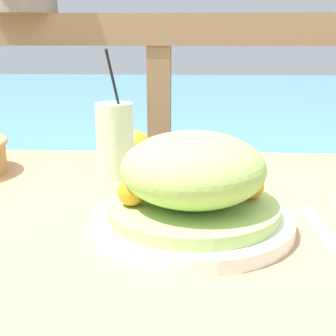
# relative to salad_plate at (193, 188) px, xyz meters

# --- Properties ---
(patio_table) EXTENTS (1.03, 0.72, 0.72)m
(patio_table) POSITION_rel_salad_plate_xyz_m (-0.10, 0.09, -0.17)
(patio_table) COLOR tan
(patio_table) RESTS_ON ground_plane
(railing_fence) EXTENTS (2.80, 0.08, 1.04)m
(railing_fence) POSITION_rel_salad_plate_xyz_m (-0.10, 0.80, 0.01)
(railing_fence) COLOR #937551
(railing_fence) RESTS_ON ground_plane
(sea_backdrop) EXTENTS (12.00, 4.00, 0.49)m
(sea_backdrop) POSITION_rel_salad_plate_xyz_m (-0.10, 3.30, -0.53)
(sea_backdrop) COLOR teal
(sea_backdrop) RESTS_ON ground_plane
(salad_plate) EXTENTS (0.29, 0.29, 0.14)m
(salad_plate) POSITION_rel_salad_plate_xyz_m (0.00, 0.00, 0.00)
(salad_plate) COLOR white
(salad_plate) RESTS_ON patio_table
(drink_glass) EXTENTS (0.07, 0.08, 0.24)m
(drink_glass) POSITION_rel_salad_plate_xyz_m (-0.15, 0.24, 0.01)
(drink_glass) COLOR beige
(drink_glass) RESTS_ON patio_table
(fork) EXTENTS (0.02, 0.18, 0.00)m
(fork) POSITION_rel_salad_plate_xyz_m (0.18, -0.00, -0.06)
(fork) COLOR silver
(fork) RESTS_ON patio_table
(orange_near_basket) EXTENTS (0.07, 0.07, 0.07)m
(orange_near_basket) POSITION_rel_salad_plate_xyz_m (-0.12, 0.33, -0.02)
(orange_near_basket) COLOR orange
(orange_near_basket) RESTS_ON patio_table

